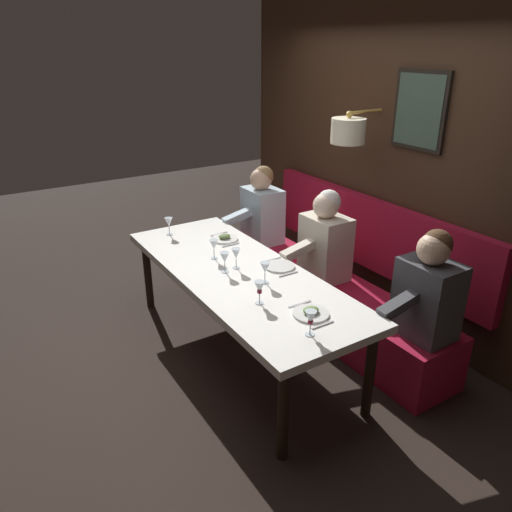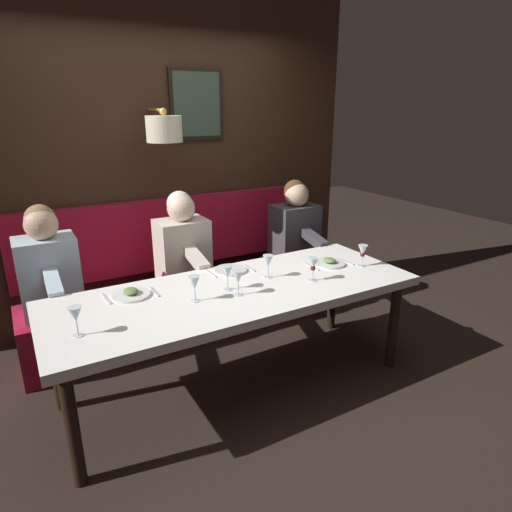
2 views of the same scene
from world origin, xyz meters
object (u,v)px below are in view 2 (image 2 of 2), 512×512
wine_glass_0 (227,273)px  wine_glass_3 (313,265)px  diner_nearest (295,226)px  wine_glass_5 (194,283)px  wine_glass_4 (363,251)px  diner_middle (47,265)px  wine_glass_2 (238,278)px  dining_table (237,297)px  wine_glass_1 (268,262)px  diner_near (183,244)px  wine_glass_6 (75,315)px

wine_glass_0 → wine_glass_3: 0.59m
diner_nearest → wine_glass_5: 1.66m
wine_glass_4 → diner_middle: bearing=64.6°
wine_glass_2 → dining_table: bearing=-22.8°
wine_glass_4 → wine_glass_1: bearing=78.4°
diner_middle → wine_glass_0: diner_middle is taller
diner_nearest → wine_glass_3: (-1.02, 0.56, 0.04)m
dining_table → wine_glass_1: size_ratio=14.78×
diner_nearest → wine_glass_1: diner_nearest is taller
diner_near → wine_glass_1: 0.88m
wine_glass_4 → wine_glass_2: bearing=90.6°
wine_glass_2 → wine_glass_4: bearing=-89.4°
diner_middle → wine_glass_6: bearing=-178.1°
diner_near → wine_glass_0: (-0.87, 0.03, 0.04)m
wine_glass_1 → wine_glass_2: same height
dining_table → wine_glass_1: wine_glass_1 is taller
dining_table → wine_glass_4: 1.02m
wine_glass_6 → wine_glass_4: bearing=-88.3°
diner_nearest → wine_glass_2: bearing=131.4°
diner_nearest → diner_near: 1.10m
wine_glass_2 → diner_near: bearing=-0.4°
dining_table → wine_glass_4: wine_glass_4 is taller
wine_glass_4 → wine_glass_5: 1.31m
dining_table → wine_glass_2: bearing=157.2°
dining_table → diner_nearest: size_ratio=3.06×
diner_near → diner_middle: 1.00m
diner_near → wine_glass_6: 1.41m
wine_glass_2 → wine_glass_3: (-0.04, -0.55, -0.00)m
wine_glass_3 → diner_near: bearing=28.2°
wine_glass_3 → wine_glass_0: bearing=75.4°
wine_glass_3 → wine_glass_6: 1.52m
wine_glass_0 → wine_glass_6: same height
wine_glass_0 → wine_glass_6: size_ratio=1.00×
diner_near → diner_middle: same height
wine_glass_1 → wine_glass_4: size_ratio=1.00×
diner_near → wine_glass_1: (-0.82, -0.31, 0.04)m
diner_middle → wine_glass_0: size_ratio=4.82×
diner_nearest → wine_glass_1: (-0.82, 0.79, 0.04)m
diner_nearest → wine_glass_5: diner_nearest is taller
wine_glass_0 → wine_glass_3: size_ratio=1.00×
diner_nearest → diner_near: (0.00, 1.10, 0.00)m
diner_near → wine_glass_2: diner_near is taller
wine_glass_1 → wine_glass_5: (-0.11, 0.59, 0.00)m
wine_glass_0 → wine_glass_4: (-0.10, -1.06, -0.00)m
wine_glass_0 → diner_middle: bearing=48.4°
diner_nearest → wine_glass_3: diner_nearest is taller
diner_middle → wine_glass_5: diner_middle is taller
diner_middle → wine_glass_3: size_ratio=4.82×
wine_glass_0 → wine_glass_1: 0.34m
wine_glass_3 → wine_glass_1: bearing=50.0°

